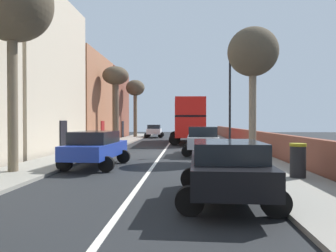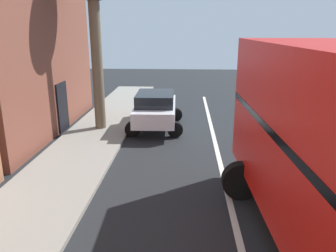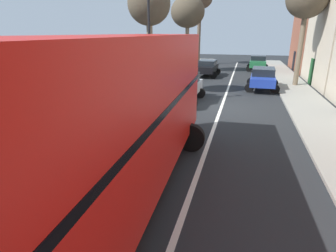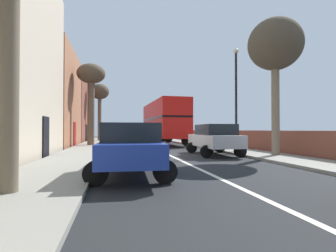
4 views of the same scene
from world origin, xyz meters
name	(u,v)px [view 2 (image 2 of 4)]	position (x,y,z in m)	size (l,w,h in m)	color
parked_car_white_left_4	(156,108)	(-2.50, 19.71, 0.93)	(2.46, 3.95, 1.64)	silver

